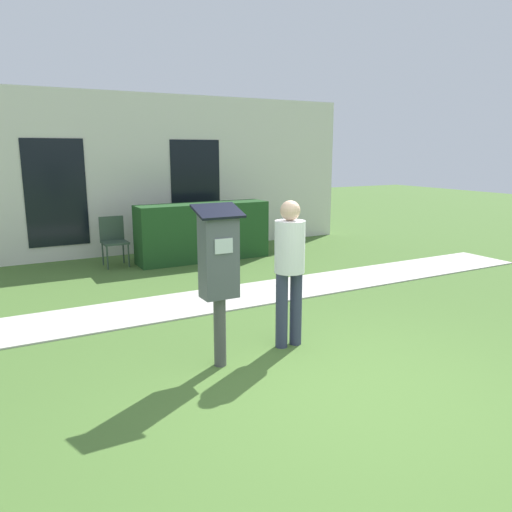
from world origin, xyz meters
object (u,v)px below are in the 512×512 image
at_px(person_standing, 290,262).
at_px(outdoor_chair_right, 207,229).
at_px(outdoor_chair_left, 113,237).
at_px(outdoor_chair_middle, 163,233).
at_px(parking_meter, 219,265).

bearing_deg(person_standing, outdoor_chair_right, 71.42).
distance_m(person_standing, outdoor_chair_left, 4.89).
distance_m(person_standing, outdoor_chair_middle, 4.83).
relative_size(outdoor_chair_middle, outdoor_chair_right, 1.00).
bearing_deg(outdoor_chair_left, outdoor_chair_right, 22.69).
bearing_deg(outdoor_chair_right, outdoor_chair_middle, 175.84).
distance_m(parking_meter, person_standing, 0.88).
distance_m(parking_meter, outdoor_chair_right, 5.39).
distance_m(parking_meter, outdoor_chair_left, 4.96).
bearing_deg(person_standing, outdoor_chair_left, 93.17).
relative_size(outdoor_chair_left, outdoor_chair_right, 1.00).
bearing_deg(parking_meter, outdoor_chair_right, 68.15).
bearing_deg(parking_meter, outdoor_chair_middle, 77.81).
height_order(parking_meter, outdoor_chair_left, parking_meter).
height_order(person_standing, outdoor_chair_right, person_standing).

